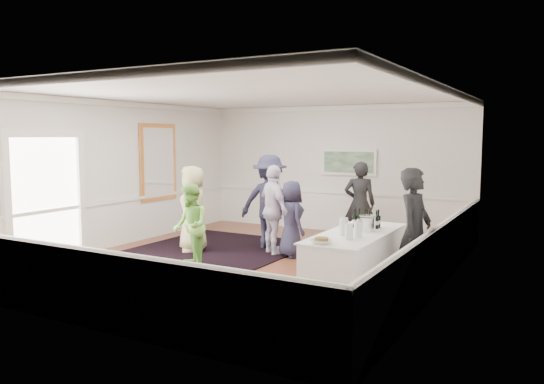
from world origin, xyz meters
The scene contains 23 objects.
floor centered at (0.00, 0.00, 0.00)m, with size 8.00×8.00×0.00m, color brown.
ceiling centered at (0.00, 0.00, 3.20)m, with size 7.00×8.00×0.02m, color white.
wall_left centered at (-3.50, 0.00, 1.60)m, with size 0.02×8.00×3.20m, color white.
wall_right centered at (3.50, 0.00, 1.60)m, with size 0.02×8.00×3.20m, color white.
wall_back centered at (0.00, 4.00, 1.60)m, with size 7.00×0.02×3.20m, color white.
wall_front centered at (0.00, -4.00, 1.60)m, with size 7.00×0.02×3.20m, color white.
wainscoting centered at (0.00, 0.00, 0.50)m, with size 7.00×8.00×1.00m, color white, non-canonical shape.
mirror centered at (-3.45, 1.30, 1.80)m, with size 0.05×1.25×1.85m.
doorway centered at (-3.45, -1.90, 1.42)m, with size 0.10×1.78×2.56m.
landscape_painting centered at (0.40, 3.95, 1.78)m, with size 1.44×0.06×0.66m.
area_rug centered at (-1.32, 0.26, 0.01)m, with size 3.28×4.31×0.02m, color black.
serving_table centered at (2.43, -0.99, 0.49)m, with size 0.91×2.39×0.97m.
bartender centered at (3.20, -0.55, 0.97)m, with size 0.71×0.47×1.95m, color black.
guest_tan centered at (-1.65, 0.29, 0.91)m, with size 0.89×0.58×1.81m, color tan.
guest_green centered at (-0.84, -0.85, 0.78)m, with size 0.76×0.59×1.56m, color #7AC950.
guest_lilac centered at (-0.04, 0.88, 0.92)m, with size 1.08×0.45×1.84m, color silver.
guest_dark_a centered at (-0.39, 1.34, 1.01)m, with size 1.31×0.75×2.03m, color #212036.
guest_dark_b centered at (1.20, 2.57, 0.94)m, with size 0.68×0.45×1.87m, color black.
guest_navy centered at (0.38, 0.85, 0.77)m, with size 0.75×0.49×1.54m, color #212036.
wine_bottles centered at (2.42, -0.48, 1.12)m, with size 0.42×0.22×0.31m.
juice_pitchers centered at (2.43, -1.31, 1.09)m, with size 0.44×0.61×0.24m.
ice_bucket centered at (2.53, -0.78, 1.08)m, with size 0.26×0.26×0.24m, color silver.
nut_bowl centered at (2.30, -2.00, 1.01)m, with size 0.28×0.28×0.07m.
Camera 1 is at (5.17, -8.52, 2.42)m, focal length 35.00 mm.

